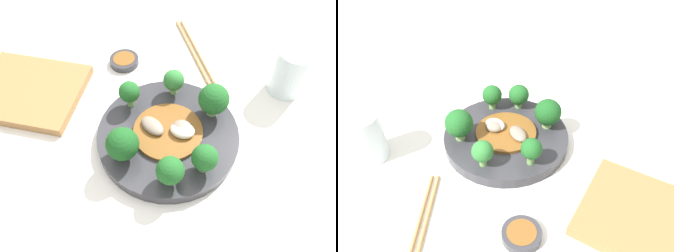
{
  "view_description": "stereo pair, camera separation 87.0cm",
  "coord_description": "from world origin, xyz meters",
  "views": [
    {
      "loc": [
        -0.06,
        0.4,
        1.26
      ],
      "look_at": [
        -0.02,
        0.05,
        0.79
      ],
      "focal_mm": 35.0,
      "sensor_mm": 36.0,
      "label": 1
    },
    {
      "loc": [
        0.21,
        -0.43,
        1.23
      ],
      "look_at": [
        -0.02,
        0.05,
        0.79
      ],
      "focal_mm": 35.0,
      "sensor_mm": 36.0,
      "label": 2
    }
  ],
  "objects": [
    {
      "name": "broccoli_southeast",
      "position": [
        0.06,
        -0.01,
        0.8
      ],
      "size": [
        0.04,
        0.04,
        0.06
      ],
      "color": "#70A356",
      "rests_on": "plate"
    },
    {
      "name": "broccoli_south",
      "position": [
        -0.02,
        -0.05,
        0.8
      ],
      "size": [
        0.04,
        0.04,
        0.06
      ],
      "color": "#7AAD5B",
      "rests_on": "plate"
    },
    {
      "name": "broccoli_northeast",
      "position": [
        0.05,
        0.11,
        0.81
      ],
      "size": [
        0.06,
        0.06,
        0.07
      ],
      "color": "#89B76B",
      "rests_on": "plate"
    },
    {
      "name": "broccoli_southwest",
      "position": [
        -0.1,
        -0.01,
        0.81
      ],
      "size": [
        0.06,
        0.06,
        0.07
      ],
      "color": "#89B76B",
      "rests_on": "plate"
    },
    {
      "name": "ground_plane",
      "position": [
        0.0,
        0.0,
        0.0
      ],
      "size": [
        8.0,
        8.0,
        0.0
      ],
      "primitive_type": "plane",
      "color": "#B7B2A8"
    },
    {
      "name": "drinking_glass",
      "position": [
        -0.25,
        -0.11,
        0.8
      ],
      "size": [
        0.07,
        0.07,
        0.1
      ],
      "color": "silver",
      "rests_on": "table"
    },
    {
      "name": "stirfry_center",
      "position": [
        -0.02,
        0.05,
        0.78
      ],
      "size": [
        0.13,
        0.13,
        0.02
      ],
      "color": "brown",
      "rests_on": "plate"
    },
    {
      "name": "table",
      "position": [
        0.0,
        0.0,
        0.37
      ],
      "size": [
        0.96,
        0.74,
        0.74
      ],
      "color": "silver",
      "rests_on": "ground_plane"
    },
    {
      "name": "broccoli_north",
      "position": [
        -0.03,
        0.15,
        0.8
      ],
      "size": [
        0.05,
        0.05,
        0.06
      ],
      "color": "#70A356",
      "rests_on": "plate"
    },
    {
      "name": "sauce_dish",
      "position": [
        0.1,
        -0.15,
        0.75
      ],
      "size": [
        0.07,
        0.07,
        0.02
      ],
      "color": "#333338",
      "rests_on": "table"
    },
    {
      "name": "plate",
      "position": [
        -0.02,
        0.05,
        0.76
      ],
      "size": [
        0.26,
        0.26,
        0.02
      ],
      "color": "#333338",
      "rests_on": "table"
    },
    {
      "name": "cutting_board",
      "position": [
        0.29,
        -0.03,
        0.75
      ],
      "size": [
        0.24,
        0.2,
        0.02
      ],
      "color": "olive",
      "rests_on": "table"
    },
    {
      "name": "broccoli_northwest",
      "position": [
        -0.09,
        0.12,
        0.8
      ],
      "size": [
        0.05,
        0.05,
        0.06
      ],
      "color": "#7AAD5B",
      "rests_on": "plate"
    },
    {
      "name": "chopsticks",
      "position": [
        -0.05,
        -0.21,
        0.75
      ],
      "size": [
        0.11,
        0.22,
        0.01
      ],
      "color": "#AD7F4C",
      "rests_on": "table"
    }
  ]
}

